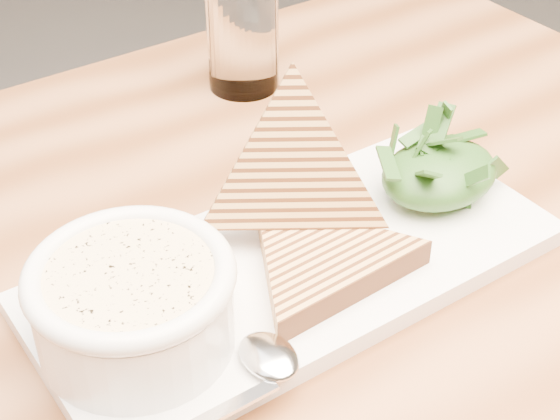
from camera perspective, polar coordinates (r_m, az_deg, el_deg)
table_top at (r=0.65m, az=-5.40°, el=-6.49°), size 1.18×0.83×0.04m
table_leg_br at (r=1.34m, az=5.48°, el=-1.37°), size 0.06×0.06×0.72m
platter at (r=0.64m, az=1.13°, el=-3.82°), size 0.41×0.21×0.02m
soup_bowl at (r=0.57m, az=-9.65°, el=-6.74°), size 0.13×0.13×0.05m
soup at (r=0.55m, az=-9.98°, el=-4.42°), size 0.11×0.11×0.01m
bowl_rim at (r=0.55m, az=-10.00°, el=-4.26°), size 0.14×0.14×0.01m
sandwich_flat at (r=0.62m, az=2.77°, el=-3.41°), size 0.17×0.17×0.02m
sandwich_lean at (r=0.63m, az=0.89°, el=2.47°), size 0.22×0.22×0.19m
salad_base at (r=0.70m, az=10.55°, el=2.41°), size 0.10×0.08×0.04m
arugula_pile at (r=0.70m, az=10.61°, el=2.89°), size 0.11×0.10×0.05m
spoon_bowl at (r=0.56m, az=-0.74°, el=-9.69°), size 0.04×0.05×0.01m
glass_far at (r=0.87m, az=-2.49°, el=11.44°), size 0.07×0.07×0.11m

